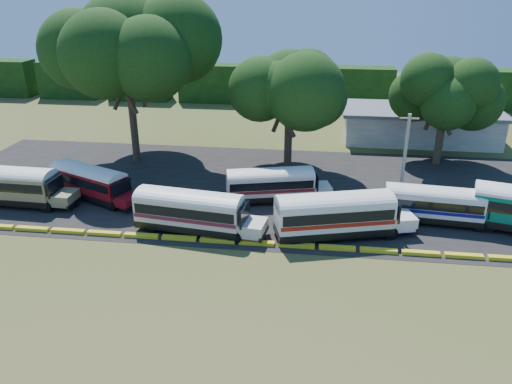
# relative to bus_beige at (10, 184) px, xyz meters

# --- Properties ---
(ground) EXTENTS (160.00, 160.00, 0.00)m
(ground) POSITION_rel_bus_beige_xyz_m (20.90, -5.57, -1.98)
(ground) COLOR #35511B
(ground) RESTS_ON ground
(asphalt_strip) EXTENTS (64.00, 24.00, 0.02)m
(asphalt_strip) POSITION_rel_bus_beige_xyz_m (21.90, 6.43, -1.97)
(asphalt_strip) COLOR black
(asphalt_strip) RESTS_ON ground
(curb) EXTENTS (53.70, 0.45, 0.30)m
(curb) POSITION_rel_bus_beige_xyz_m (20.90, -4.57, -1.83)
(curb) COLOR yellow
(curb) RESTS_ON ground
(terminal_building) EXTENTS (19.00, 9.00, 4.00)m
(terminal_building) POSITION_rel_bus_beige_xyz_m (38.90, 24.43, 0.05)
(terminal_building) COLOR silver
(terminal_building) RESTS_ON ground
(treeline_backdrop) EXTENTS (130.00, 4.00, 6.00)m
(treeline_backdrop) POSITION_rel_bus_beige_xyz_m (20.90, 42.43, 1.02)
(treeline_backdrop) COLOR black
(treeline_backdrop) RESTS_ON ground
(bus_beige) EXTENTS (10.59, 2.93, 3.46)m
(bus_beige) POSITION_rel_bus_beige_xyz_m (0.00, 0.00, 0.00)
(bus_beige) COLOR black
(bus_beige) RESTS_ON ground
(bus_red) EXTENTS (9.53, 5.94, 3.09)m
(bus_red) POSITION_rel_bus_beige_xyz_m (6.47, 2.12, -0.21)
(bus_red) COLOR black
(bus_red) RESTS_ON ground
(bus_cream_west) EXTENTS (10.60, 3.90, 3.40)m
(bus_cream_west) POSITION_rel_bus_beige_xyz_m (17.13, -3.04, -0.06)
(bus_cream_west) COLOR black
(bus_cream_west) RESTS_ON ground
(bus_cream_east) EXTENTS (9.71, 4.64, 3.10)m
(bus_cream_east) POSITION_rel_bus_beige_xyz_m (22.74, 3.63, -0.23)
(bus_cream_east) COLOR black
(bus_cream_east) RESTS_ON ground
(bus_white_red) EXTENTS (11.23, 5.57, 3.59)m
(bus_white_red) POSITION_rel_bus_beige_xyz_m (28.32, -2.44, 0.05)
(bus_white_red) COLOR black
(bus_white_red) RESTS_ON ground
(bus_white_blue) EXTENTS (9.56, 3.22, 3.08)m
(bus_white_blue) POSITION_rel_bus_beige_xyz_m (36.34, 1.05, -0.24)
(bus_white_blue) COLOR black
(bus_white_blue) RESTS_ON ground
(tree_west) EXTENTS (13.61, 13.61, 17.54)m
(tree_west) POSITION_rel_bus_beige_xyz_m (6.85, 12.68, 10.53)
(tree_west) COLOR #3C2F1E
(tree_west) RESTS_ON ground
(tree_center) EXTENTS (9.61, 9.61, 12.28)m
(tree_center) POSITION_rel_bus_beige_xyz_m (23.54, 12.30, 6.73)
(tree_center) COLOR #3C2F1E
(tree_center) RESTS_ON ground
(tree_east) EXTENTS (8.35, 8.35, 11.39)m
(tree_east) POSITION_rel_bus_beige_xyz_m (39.47, 15.82, 6.29)
(tree_east) COLOR #3C2F1E
(tree_east) RESTS_ON ground
(utility_pole) EXTENTS (1.60, 0.30, 7.94)m
(utility_pole) POSITION_rel_bus_beige_xyz_m (34.24, 5.49, 2.10)
(utility_pole) COLOR gray
(utility_pole) RESTS_ON ground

